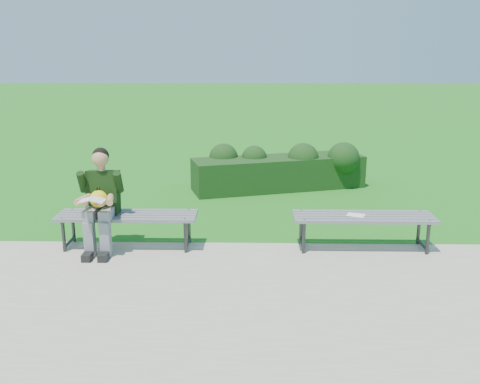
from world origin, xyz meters
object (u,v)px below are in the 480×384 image
Objects in this scene: bench_left at (127,218)px; hedge at (282,168)px; bench_right at (363,219)px; paper_sheet at (356,215)px; seated_boy at (101,198)px.

hedge is at bearing 56.23° from bench_left.
bench_left is 3.06m from bench_right.
bench_left is at bearing -179.89° from paper_sheet.
bench_left is 6.82× the size of paper_sheet.
bench_right is at bearing -75.12° from hedge.
paper_sheet is at bearing 0.11° from bench_left.
bench_left is 1.37× the size of seated_boy.
paper_sheet is (0.77, -3.27, 0.09)m from hedge.
paper_sheet is (2.96, 0.01, 0.06)m from bench_left.
seated_boy reaches higher than hedge.
bench_left is 1.00× the size of bench_right.
bench_left and bench_right have the same top height.
seated_boy reaches higher than paper_sheet.
bench_right is 6.82× the size of paper_sheet.
bench_right is (3.06, 0.01, 0.00)m from bench_left.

